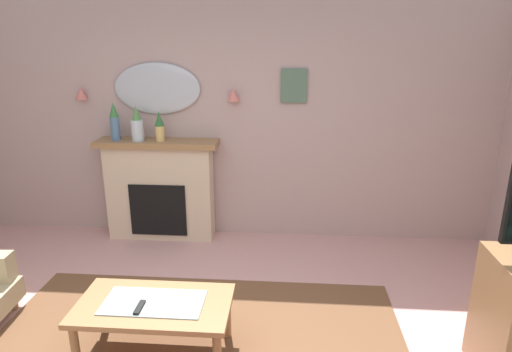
# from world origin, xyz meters

# --- Properties ---
(wall_back) EXTENTS (6.91, 0.10, 2.81)m
(wall_back) POSITION_xyz_m (0.00, 2.57, 1.41)
(wall_back) COLOR #B29993
(wall_back) RESTS_ON ground
(fireplace) EXTENTS (1.36, 0.36, 1.16)m
(fireplace) POSITION_xyz_m (-0.79, 2.35, 0.57)
(fireplace) COLOR beige
(fireplace) RESTS_ON ground
(mantel_vase_right) EXTENTS (0.10, 0.10, 0.42)m
(mantel_vase_right) POSITION_xyz_m (-1.24, 2.32, 1.37)
(mantel_vase_right) COLOR #4C7093
(mantel_vase_right) RESTS_ON fireplace
(mantel_vase_centre) EXTENTS (0.14, 0.14, 0.39)m
(mantel_vase_centre) POSITION_xyz_m (-0.99, 2.32, 1.33)
(mantel_vase_centre) COLOR silver
(mantel_vase_centre) RESTS_ON fireplace
(mantel_vase_left) EXTENTS (0.10, 0.10, 0.33)m
(mantel_vase_left) POSITION_xyz_m (-0.74, 2.32, 1.32)
(mantel_vase_left) COLOR tan
(mantel_vase_left) RESTS_ON fireplace
(wall_mirror) EXTENTS (0.96, 0.06, 0.56)m
(wall_mirror) POSITION_xyz_m (-0.79, 2.49, 1.71)
(wall_mirror) COLOR #B2BCC6
(wall_sconce_left) EXTENTS (0.14, 0.14, 0.14)m
(wall_sconce_left) POSITION_xyz_m (-1.64, 2.44, 1.66)
(wall_sconce_left) COLOR #D17066
(wall_sconce_right) EXTENTS (0.14, 0.14, 0.14)m
(wall_sconce_right) POSITION_xyz_m (0.06, 2.44, 1.66)
(wall_sconce_right) COLOR #D17066
(framed_picture) EXTENTS (0.28, 0.03, 0.36)m
(framed_picture) POSITION_xyz_m (0.71, 2.50, 1.75)
(framed_picture) COLOR #4C6B56
(coffee_table) EXTENTS (1.10, 0.60, 0.45)m
(coffee_table) POSITION_xyz_m (-0.26, 0.33, 0.38)
(coffee_table) COLOR olive
(coffee_table) RESTS_ON ground
(tv_remote) EXTENTS (0.04, 0.16, 0.02)m
(tv_remote) POSITION_xyz_m (-0.34, 0.25, 0.45)
(tv_remote) COLOR black
(tv_remote) RESTS_ON coffee_table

